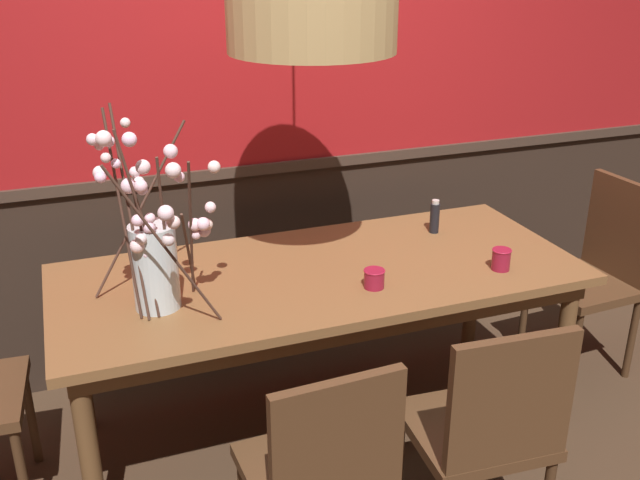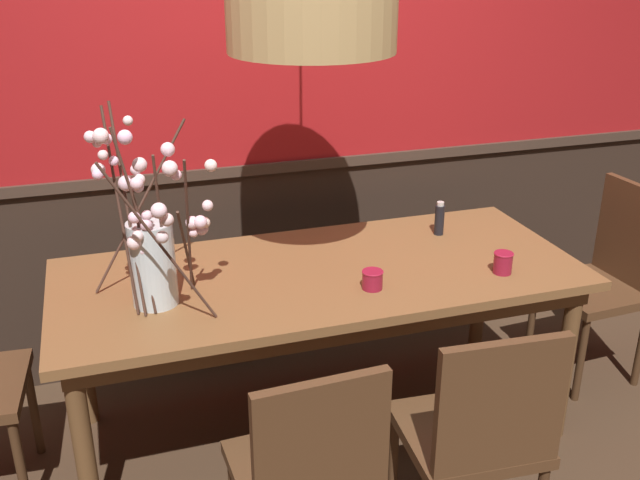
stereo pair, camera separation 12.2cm
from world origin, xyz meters
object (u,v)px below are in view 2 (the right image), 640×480
chair_head_east_end (607,273)px  vase_with_blossoms (152,250)px  chair_near_side_right (479,431)px  pendant_lamp (312,20)px  chair_near_side_left (309,470)px  condiment_bottle (439,219)px  candle_holder_nearer_edge (372,279)px  chair_far_side_left (206,252)px  candle_holder_nearer_center (503,263)px  dining_table (320,288)px

chair_head_east_end → vase_with_blossoms: size_ratio=1.30×
chair_near_side_right → pendant_lamp: (-0.32, 0.83, 1.24)m
chair_near_side_left → chair_head_east_end: chair_head_east_end is taller
chair_head_east_end → condiment_bottle: (-0.83, 0.17, 0.31)m
chair_near_side_right → condiment_bottle: 1.16m
chair_head_east_end → vase_with_blossoms: 2.18m
vase_with_blossoms → candle_holder_nearer_edge: (0.81, -0.12, -0.18)m
chair_far_side_left → candle_holder_nearer_center: bearing=-47.8°
dining_table → candle_holder_nearer_edge: size_ratio=25.31×
chair_head_east_end → pendant_lamp: (-1.50, -0.04, 1.22)m
chair_head_east_end → pendant_lamp: bearing=-178.4°
chair_near_side_right → condiment_bottle: bearing=71.3°
chair_far_side_left → pendant_lamp: (0.30, -0.90, 1.23)m
vase_with_blossoms → chair_near_side_left: bearing=-64.3°
chair_near_side_left → candle_holder_nearer_center: chair_near_side_left is taller
dining_table → condiment_bottle: condiment_bottle is taller
chair_head_east_end → candle_holder_nearer_center: 0.87m
chair_head_east_end → candle_holder_nearer_edge: size_ratio=11.49×
candle_holder_nearer_center → candle_holder_nearer_edge: 0.55m
vase_with_blossoms → condiment_bottle: bearing=13.2°
chair_near_side_right → candle_holder_nearer_center: chair_near_side_right is taller
dining_table → chair_near_side_left: size_ratio=2.34×
chair_near_side_left → pendant_lamp: size_ratio=0.92×
chair_far_side_left → condiment_bottle: bearing=-35.1°
candle_holder_nearer_edge → pendant_lamp: (-0.18, 0.21, 0.95)m
vase_with_blossoms → candle_holder_nearer_center: (1.36, -0.15, -0.17)m
chair_head_east_end → pendant_lamp: size_ratio=0.98×
chair_near_side_left → pendant_lamp: (0.27, 0.84, 1.25)m
dining_table → candle_holder_nearer_edge: candle_holder_nearer_edge is taller
candle_holder_nearer_center → condiment_bottle: bearing=97.5°
chair_far_side_left → pendant_lamp: pendant_lamp is taller
dining_table → pendant_lamp: bearing=-162.3°
chair_head_east_end → dining_table: bearing=-178.8°
chair_near_side_right → dining_table: bearing=108.4°
dining_table → condiment_bottle: bearing=17.9°
vase_with_blossoms → chair_near_side_right: bearing=-38.2°
dining_table → vase_with_blossoms: 0.74m
chair_far_side_left → candle_holder_nearer_edge: size_ratio=11.21×
chair_far_side_left → chair_head_east_end: chair_head_east_end is taller
candle_holder_nearer_center → candle_holder_nearer_edge: (-0.55, 0.03, -0.01)m
dining_table → condiment_bottle: 0.69m
dining_table → chair_head_east_end: chair_head_east_end is taller
chair_near_side_right → candle_holder_nearer_edge: bearing=102.6°
dining_table → candle_holder_nearer_edge: (0.14, -0.22, 0.12)m
chair_near_side_right → condiment_bottle: size_ratio=5.95×
chair_far_side_left → chair_head_east_end: (1.80, -0.86, 0.01)m
candle_holder_nearer_center → candle_holder_nearer_edge: bearing=177.1°
condiment_bottle → candle_holder_nearer_edge: bearing=-139.2°
chair_near_side_right → chair_near_side_left: chair_near_side_right is taller
pendant_lamp → candle_holder_nearer_edge: bearing=-49.9°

